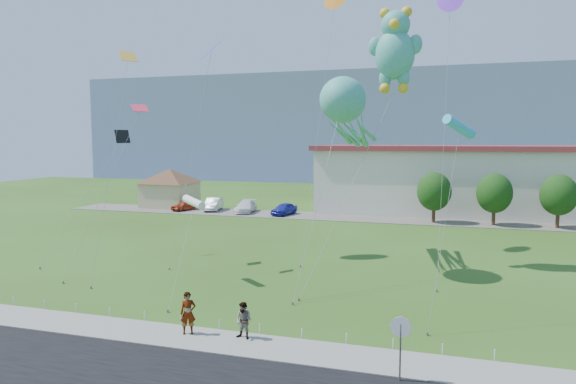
{
  "coord_description": "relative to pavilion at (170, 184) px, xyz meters",
  "views": [
    {
      "loc": [
        10.78,
        -22.62,
        8.82
      ],
      "look_at": [
        1.54,
        8.0,
        5.6
      ],
      "focal_mm": 32.0,
      "sensor_mm": 36.0,
      "label": 1
    }
  ],
  "objects": [
    {
      "name": "rope_fence",
      "position": [
        24.0,
        -39.3,
        -2.77
      ],
      "size": [
        26.05,
        0.05,
        0.5
      ],
      "color": "white",
      "rests_on": "ground"
    },
    {
      "name": "tree_near",
      "position": [
        34.0,
        -4.0,
        0.36
      ],
      "size": [
        3.6,
        3.6,
        5.47
      ],
      "color": "#3F2B19",
      "rests_on": "ground"
    },
    {
      "name": "hill_ridge",
      "position": [
        24.0,
        82.0,
        9.48
      ],
      "size": [
        160.0,
        50.0,
        25.0
      ],
      "primitive_type": "cube",
      "color": "slate",
      "rests_on": "ground"
    },
    {
      "name": "teddy_bear_kite",
      "position": [
        31.38,
        -23.68,
        12.17
      ],
      "size": [
        5.88,
        11.64,
        17.96
      ],
      "color": "teal",
      "rests_on": "ground"
    },
    {
      "name": "pavilion",
      "position": [
        0.0,
        0.0,
        0.0
      ],
      "size": [
        9.2,
        9.2,
        5.0
      ],
      "color": "tan",
      "rests_on": "ground"
    },
    {
      "name": "ground",
      "position": [
        24.0,
        -38.0,
        -3.02
      ],
      "size": [
        160.0,
        160.0,
        0.0
      ],
      "primitive_type": "plane",
      "color": "#2F4C15",
      "rests_on": "ground"
    },
    {
      "name": "small_kite_yellow",
      "position": [
        14.35,
        -30.67,
        9.59
      ],
      "size": [
        1.31,
        6.17,
        14.89
      ],
      "color": "gold",
      "rests_on": "ground"
    },
    {
      "name": "small_kite_blue",
      "position": [
        17.75,
        -24.46,
        12.3
      ],
      "size": [
        1.8,
        6.43,
        16.36
      ],
      "color": "blue",
      "rests_on": "ground"
    },
    {
      "name": "octopus_kite",
      "position": [
        28.44,
        -25.82,
        7.63
      ],
      "size": [
        2.99,
        15.15,
        12.96
      ],
      "color": "teal",
      "rests_on": "ground"
    },
    {
      "name": "parking_strip",
      "position": [
        24.0,
        -3.0,
        -2.99
      ],
      "size": [
        70.0,
        6.0,
        0.06
      ],
      "primitive_type": "cube",
      "color": "#59544C",
      "rests_on": "ground"
    },
    {
      "name": "parked_car_blue",
      "position": [
        16.98,
        -3.24,
        -2.26
      ],
      "size": [
        2.56,
        4.41,
        1.41
      ],
      "primitive_type": "imported",
      "rotation": [
        0.0,
        0.0,
        -0.23
      ],
      "color": "#1C229B",
      "rests_on": "parking_strip"
    },
    {
      "name": "tree_far",
      "position": [
        46.0,
        -4.0,
        0.36
      ],
      "size": [
        3.6,
        3.6,
        5.47
      ],
      "color": "#3F2B19",
      "rests_on": "ground"
    },
    {
      "name": "parked_car_white",
      "position": [
        11.86,
        -2.58,
        -2.25
      ],
      "size": [
        2.67,
        5.15,
        1.43
      ],
      "primitive_type": "imported",
      "rotation": [
        0.0,
        0.0,
        0.14
      ],
      "color": "white",
      "rests_on": "parking_strip"
    },
    {
      "name": "stop_sign",
      "position": [
        33.5,
        -42.21,
        -1.15
      ],
      "size": [
        0.8,
        0.07,
        2.5
      ],
      "color": "slate",
      "rests_on": "ground"
    },
    {
      "name": "small_kite_white",
      "position": [
        20.01,
        -32.01,
        1.94
      ],
      "size": [
        1.75,
        7.08,
        5.44
      ],
      "color": "white",
      "rests_on": "ground"
    },
    {
      "name": "pedestrian_left",
      "position": [
        23.96,
        -40.4,
        -1.96
      ],
      "size": [
        0.84,
        0.74,
        1.93
      ],
      "primitive_type": "imported",
      "rotation": [
        0.0,
        0.0,
        0.5
      ],
      "color": "gray",
      "rests_on": "sidewalk"
    },
    {
      "name": "small_kite_black",
      "position": [
        10.73,
        -26.87,
        5.12
      ],
      "size": [
        3.23,
        7.02,
        9.56
      ],
      "color": "black",
      "rests_on": "ground"
    },
    {
      "name": "sidewalk",
      "position": [
        24.0,
        -40.75,
        -2.97
      ],
      "size": [
        80.0,
        2.5,
        0.1
      ],
      "primitive_type": "cube",
      "color": "gray",
      "rests_on": "ground"
    },
    {
      "name": "small_kite_cyan",
      "position": [
        35.5,
        -34.16,
        6.39
      ],
      "size": [
        1.47,
        4.3,
        9.92
      ],
      "color": "#31B2DF",
      "rests_on": "ground"
    },
    {
      "name": "parked_car_silver",
      "position": [
        7.26,
        -2.01,
        -2.18
      ],
      "size": [
        2.57,
        5.01,
        1.57
      ],
      "primitive_type": "imported",
      "rotation": [
        0.0,
        0.0,
        0.2
      ],
      "color": "silver",
      "rests_on": "parking_strip"
    },
    {
      "name": "tree_mid",
      "position": [
        40.0,
        -4.0,
        0.36
      ],
      "size": [
        3.6,
        3.6,
        5.47
      ],
      "color": "#3F2B19",
      "rests_on": "ground"
    },
    {
      "name": "parked_car_red",
      "position": [
        3.8,
        -3.09,
        -2.34
      ],
      "size": [
        2.62,
        3.96,
        1.25
      ],
      "primitive_type": "imported",
      "rotation": [
        0.0,
        0.0,
        -0.34
      ],
      "color": "#A13013",
      "rests_on": "parking_strip"
    },
    {
      "name": "small_kite_pink",
      "position": [
        13.67,
        -28.89,
        6.81
      ],
      "size": [
        2.02,
        7.6,
        11.57
      ],
      "color": "#E0314E",
      "rests_on": "ground"
    },
    {
      "name": "small_kite_orange",
      "position": [
        26.04,
        -18.74,
        16.57
      ],
      "size": [
        1.8,
        8.99,
        20.83
      ],
      "color": "orange",
      "rests_on": "ground"
    },
    {
      "name": "small_kite_purple",
      "position": [
        34.95,
        -23.89,
        14.87
      ],
      "size": [
        1.8,
        7.12,
        19.04
      ],
      "color": "purple",
      "rests_on": "ground"
    },
    {
      "name": "pedestrian_right",
      "position": [
        26.59,
        -40.21,
        -2.11
      ],
      "size": [
        0.89,
        0.75,
        1.63
      ],
      "primitive_type": "imported",
      "rotation": [
        0.0,
        0.0,
        -0.18
      ],
      "color": "gray",
      "rests_on": "sidewalk"
    }
  ]
}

